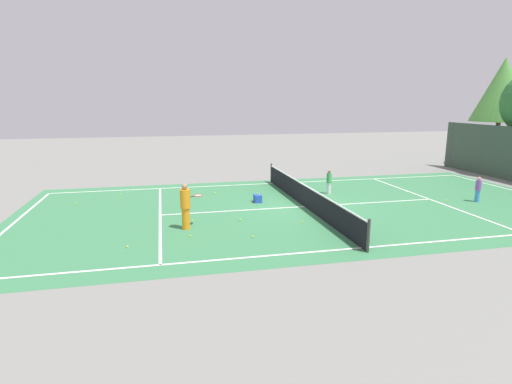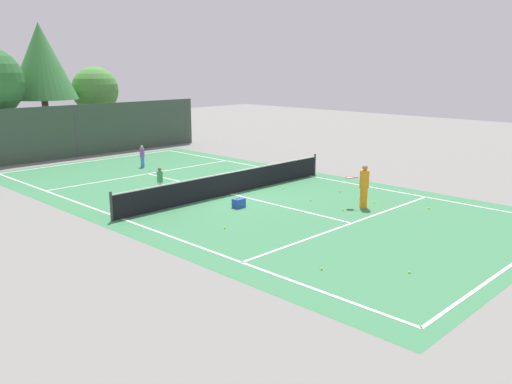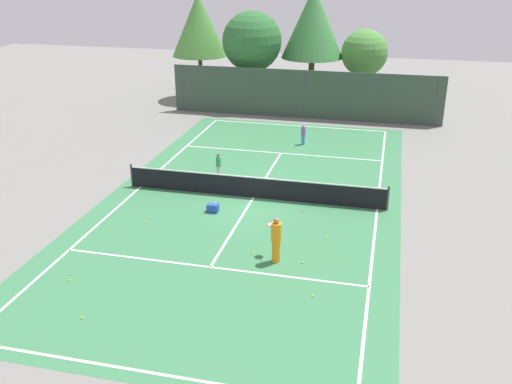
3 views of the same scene
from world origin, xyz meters
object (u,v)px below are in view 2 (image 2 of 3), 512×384
at_px(tennis_ball_1, 242,185).
at_px(tennis_ball_5, 409,272).
at_px(tennis_ball_8, 283,188).
at_px(ball_crate, 239,203).
at_px(tennis_ball_7, 150,170).
at_px(tennis_ball_9, 177,204).
at_px(player_1, 142,156).
at_px(tennis_ball_6, 322,269).
at_px(tennis_ball_10, 343,210).
at_px(player_0, 160,181).
at_px(tennis_ball_12, 311,200).
at_px(tennis_ball_4, 374,202).
at_px(tennis_ball_11, 340,192).
at_px(tennis_ball_0, 429,208).
at_px(tennis_ball_3, 218,188).
at_px(player_2, 364,186).
at_px(tennis_ball_2, 225,228).

distance_m(tennis_ball_1, tennis_ball_5, 12.00).
bearing_deg(tennis_ball_8, ball_crate, -165.98).
distance_m(tennis_ball_7, tennis_ball_9, 7.48).
bearing_deg(player_1, tennis_ball_9, -114.79).
bearing_deg(tennis_ball_6, tennis_ball_10, 30.35).
bearing_deg(player_0, tennis_ball_1, -16.97).
bearing_deg(tennis_ball_7, tennis_ball_6, -107.49).
bearing_deg(tennis_ball_12, tennis_ball_5, -122.05).
relative_size(tennis_ball_4, tennis_ball_8, 1.00).
xyz_separation_m(tennis_ball_1, tennis_ball_10, (-0.38, -6.06, 0.00)).
bearing_deg(tennis_ball_9, tennis_ball_11, -28.44).
distance_m(tennis_ball_0, tennis_ball_5, 7.17).
xyz_separation_m(tennis_ball_10, tennis_ball_12, (0.32, 1.87, 0.00)).
relative_size(player_0, tennis_ball_11, 18.57).
bearing_deg(tennis_ball_8, tennis_ball_10, -105.82).
bearing_deg(tennis_ball_4, tennis_ball_11, 75.23).
xyz_separation_m(tennis_ball_3, tennis_ball_6, (-4.61, -9.54, 0.00)).
height_order(player_2, tennis_ball_1, player_2).
relative_size(tennis_ball_8, tennis_ball_12, 1.00).
xyz_separation_m(tennis_ball_9, tennis_ball_10, (3.98, -5.40, 0.00)).
relative_size(tennis_ball_1, tennis_ball_10, 1.00).
relative_size(tennis_ball_5, tennis_ball_6, 1.00).
bearing_deg(tennis_ball_3, tennis_ball_12, -74.37).
relative_size(tennis_ball_6, tennis_ball_7, 1.00).
xyz_separation_m(tennis_ball_2, tennis_ball_3, (3.93, 4.78, 0.00)).
xyz_separation_m(tennis_ball_7, tennis_ball_9, (-3.29, -6.72, 0.00)).
bearing_deg(tennis_ball_12, tennis_ball_7, 95.63).
relative_size(player_2, tennis_ball_4, 26.22).
height_order(tennis_ball_1, tennis_ball_10, same).
height_order(tennis_ball_0, tennis_ball_6, same).
distance_m(player_1, tennis_ball_2, 12.75).
relative_size(player_2, tennis_ball_10, 26.22).
bearing_deg(tennis_ball_9, tennis_ball_4, -43.74).
distance_m(player_1, tennis_ball_6, 17.47).
distance_m(tennis_ball_0, tennis_ball_11, 4.21).
bearing_deg(ball_crate, tennis_ball_1, 43.96).
distance_m(tennis_ball_5, tennis_ball_6, 2.38).
height_order(tennis_ball_0, tennis_ball_5, same).
bearing_deg(tennis_ball_6, tennis_ball_1, 57.54).
bearing_deg(tennis_ball_6, tennis_ball_7, 72.51).
bearing_deg(tennis_ball_1, tennis_ball_0, -75.36).
bearing_deg(tennis_ball_1, tennis_ball_10, -93.62).
bearing_deg(tennis_ball_1, tennis_ball_4, -76.43).
bearing_deg(tennis_ball_3, player_0, 160.04).
bearing_deg(player_0, tennis_ball_5, -92.61).
height_order(tennis_ball_6, tennis_ball_8, same).
height_order(player_0, tennis_ball_6, player_0).
xyz_separation_m(tennis_ball_0, tennis_ball_10, (-2.57, 2.30, 0.00)).
height_order(ball_crate, tennis_ball_5, ball_crate).
bearing_deg(tennis_ball_0, tennis_ball_6, -173.40).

